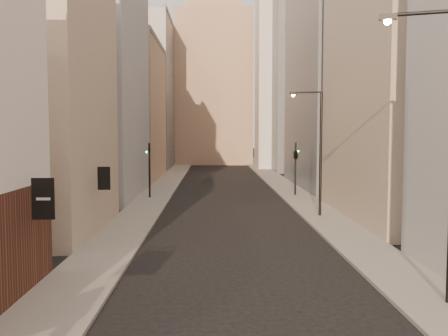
% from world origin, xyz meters
% --- Properties ---
extents(sidewalk_left, '(3.00, 140.00, 0.15)m').
position_xyz_m(sidewalk_left, '(-6.50, 55.00, 0.07)').
color(sidewalk_left, gray).
rests_on(sidewalk_left, ground).
extents(sidewalk_right, '(3.00, 140.00, 0.15)m').
position_xyz_m(sidewalk_right, '(6.50, 55.00, 0.07)').
color(sidewalk_right, gray).
rests_on(sidewalk_right, ground).
extents(left_bldg_beige, '(8.00, 12.00, 16.00)m').
position_xyz_m(left_bldg_beige, '(-12.00, 26.00, 8.00)').
color(left_bldg_beige, tan).
rests_on(left_bldg_beige, ground).
extents(left_bldg_grey, '(8.00, 16.00, 20.00)m').
position_xyz_m(left_bldg_grey, '(-12.00, 42.00, 10.00)').
color(left_bldg_grey, gray).
rests_on(left_bldg_grey, ground).
extents(left_bldg_tan, '(8.00, 18.00, 17.00)m').
position_xyz_m(left_bldg_tan, '(-12.00, 60.00, 8.50)').
color(left_bldg_tan, '#A28269').
rests_on(left_bldg_tan, ground).
extents(left_bldg_wingrid, '(8.00, 20.00, 24.00)m').
position_xyz_m(left_bldg_wingrid, '(-12.00, 80.00, 12.00)').
color(left_bldg_wingrid, gray).
rests_on(left_bldg_wingrid, ground).
extents(right_bldg_beige, '(8.00, 16.00, 20.00)m').
position_xyz_m(right_bldg_beige, '(12.00, 30.00, 10.00)').
color(right_bldg_beige, tan).
rests_on(right_bldg_beige, ground).
extents(right_bldg_wingrid, '(8.00, 20.00, 26.00)m').
position_xyz_m(right_bldg_wingrid, '(12.00, 50.00, 13.00)').
color(right_bldg_wingrid, gray).
rests_on(right_bldg_wingrid, ground).
extents(highrise, '(21.00, 23.00, 51.20)m').
position_xyz_m(highrise, '(18.00, 78.00, 25.66)').
color(highrise, gray).
rests_on(highrise, ground).
extents(clock_tower, '(14.00, 14.00, 44.90)m').
position_xyz_m(clock_tower, '(-1.00, 92.00, 17.63)').
color(clock_tower, '#A28269').
rests_on(clock_tower, ground).
extents(white_tower, '(8.00, 8.00, 41.50)m').
position_xyz_m(white_tower, '(10.00, 78.00, 18.61)').
color(white_tower, silver).
rests_on(white_tower, ground).
extents(streetlamp_near, '(2.54, 1.03, 10.04)m').
position_xyz_m(streetlamp_near, '(6.63, 12.78, 5.73)').
color(streetlamp_near, black).
rests_on(streetlamp_near, ground).
extents(streetlamp_mid, '(2.24, 0.83, 8.78)m').
position_xyz_m(streetlamp_mid, '(6.06, 30.61, 5.01)').
color(streetlamp_mid, black).
rests_on(streetlamp_mid, ground).
extents(traffic_light_left, '(0.57, 0.48, 5.00)m').
position_xyz_m(traffic_light_left, '(-6.84, 40.46, 3.65)').
color(traffic_light_left, black).
rests_on(traffic_light_left, ground).
extents(traffic_light_right, '(0.74, 0.74, 5.00)m').
position_xyz_m(traffic_light_right, '(6.43, 41.92, 3.92)').
color(traffic_light_right, black).
rests_on(traffic_light_right, ground).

